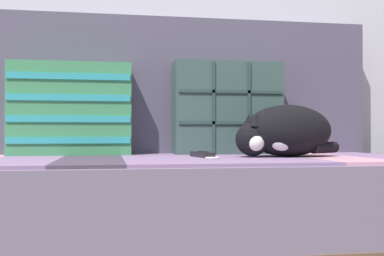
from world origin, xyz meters
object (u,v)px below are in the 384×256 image
(throw_pillow_quilted, at_px, (227,108))
(sleeping_cat, at_px, (284,132))
(couch, at_px, (152,215))
(throw_pillow_striped, at_px, (71,109))
(game_remote_near, at_px, (203,155))

(throw_pillow_quilted, distance_m, sleeping_cat, 0.32)
(throw_pillow_quilted, height_order, sleeping_cat, throw_pillow_quilted)
(couch, bearing_deg, sleeping_cat, -6.29)
(throw_pillow_striped, distance_m, game_remote_near, 0.56)
(sleeping_cat, bearing_deg, throw_pillow_striped, 160.06)
(throw_pillow_striped, bearing_deg, throw_pillow_quilted, 0.05)
(throw_pillow_quilted, relative_size, sleeping_cat, 1.10)
(throw_pillow_quilted, distance_m, game_remote_near, 0.35)
(throw_pillow_striped, bearing_deg, game_remote_near, -29.96)
(couch, distance_m, throw_pillow_quilted, 0.55)
(throw_pillow_striped, distance_m, sleeping_cat, 0.80)
(sleeping_cat, bearing_deg, throw_pillow_quilted, 116.51)
(couch, height_order, throw_pillow_quilted, throw_pillow_quilted)
(throw_pillow_striped, relative_size, game_remote_near, 2.16)
(game_remote_near, bearing_deg, sleeping_cat, -1.25)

